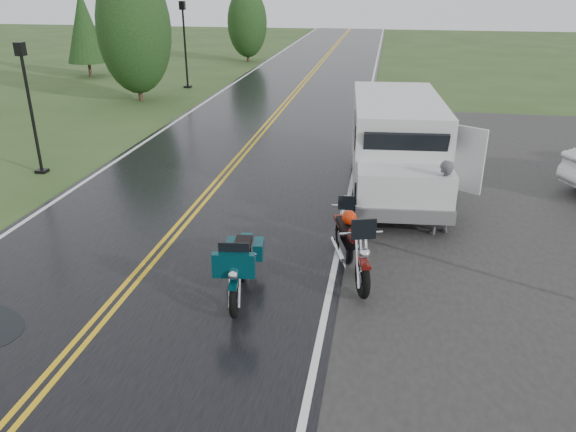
{
  "coord_description": "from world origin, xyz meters",
  "views": [
    {
      "loc": [
        4.59,
        -8.32,
        5.46
      ],
      "look_at": [
        2.8,
        2.0,
        1.0
      ],
      "focal_mm": 35.0,
      "sensor_mm": 36.0,
      "label": 1
    }
  ],
  "objects": [
    {
      "name": "lamp_post_far_left",
      "position": [
        -5.95,
        20.8,
        2.21
      ],
      "size": [
        0.38,
        0.38,
        4.42
      ],
      "primitive_type": null,
      "color": "black",
      "rests_on": "ground"
    },
    {
      "name": "van_white",
      "position": [
        4.15,
        4.54,
        1.26
      ],
      "size": [
        2.88,
        6.59,
        2.53
      ],
      "primitive_type": null,
      "rotation": [
        0.0,
        0.0,
        0.07
      ],
      "color": "silver",
      "rests_on": "ground"
    },
    {
      "name": "tree_left_mid",
      "position": [
        -6.99,
        17.04,
        2.65
      ],
      "size": [
        3.39,
        3.39,
        5.3
      ],
      "primitive_type": null,
      "color": "#1E3D19",
      "rests_on": "ground"
    },
    {
      "name": "motorcycle_red",
      "position": [
        4.4,
        0.68,
        0.74
      ],
      "size": [
        1.58,
        2.65,
        1.48
      ],
      "primitive_type": null,
      "rotation": [
        0.0,
        0.0,
        0.29
      ],
      "color": "#4F0C09",
      "rests_on": "ground"
    },
    {
      "name": "motorcycle_silver",
      "position": [
        3.94,
        2.58,
        0.59
      ],
      "size": [
        0.8,
        2.02,
        1.18
      ],
      "primitive_type": null,
      "rotation": [
        0.0,
        0.0,
        0.04
      ],
      "color": "#A4A7AC",
      "rests_on": "ground"
    },
    {
      "name": "lamp_post_near_left",
      "position": [
        -5.55,
        6.37,
        1.93
      ],
      "size": [
        0.33,
        0.33,
        3.86
      ],
      "primitive_type": null,
      "color": "black",
      "rests_on": "ground"
    },
    {
      "name": "tree_left_far",
      "position": [
        -5.14,
        31.3,
        2.09
      ],
      "size": [
        2.72,
        2.72,
        4.18
      ],
      "primitive_type": null,
      "color": "#1E3D19",
      "rests_on": "ground"
    },
    {
      "name": "road",
      "position": [
        0.0,
        10.0,
        0.02
      ],
      "size": [
        8.0,
        100.0,
        0.04
      ],
      "primitive_type": "cube",
      "color": "black",
      "rests_on": "ground"
    },
    {
      "name": "pine_left_far",
      "position": [
        -12.89,
        23.28,
        2.39
      ],
      "size": [
        2.3,
        2.3,
        4.79
      ],
      "primitive_type": null,
      "color": "#1E3D19",
      "rests_on": "ground"
    },
    {
      "name": "person_at_van",
      "position": [
        5.99,
        3.85,
        0.88
      ],
      "size": [
        0.76,
        0.7,
        1.75
      ],
      "primitive_type": "imported",
      "rotation": [
        0.0,
        0.0,
        3.73
      ],
      "color": "#4A4B4F",
      "rests_on": "ground"
    },
    {
      "name": "motorcycle_teal",
      "position": [
        2.28,
        -0.32,
        0.67
      ],
      "size": [
        1.1,
        2.36,
        1.34
      ],
      "primitive_type": null,
      "rotation": [
        0.0,
        0.0,
        0.12
      ],
      "color": "#053138",
      "rests_on": "ground"
    },
    {
      "name": "ground",
      "position": [
        0.0,
        0.0,
        0.0
      ],
      "size": [
        120.0,
        120.0,
        0.0
      ],
      "primitive_type": "plane",
      "color": "#2D471E",
      "rests_on": "ground"
    }
  ]
}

